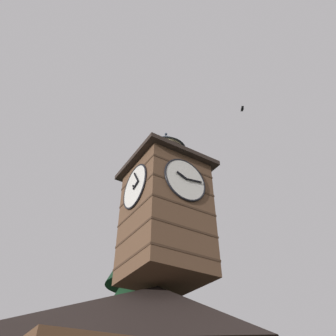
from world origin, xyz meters
TOP-DOWN VIEW (x-y plane):
  - clock_tower at (0.55, -1.72)m, footprint 4.19×4.19m
  - pine_tree_behind at (-0.92, -7.00)m, footprint 6.23×6.23m
  - moon at (-10.07, -33.51)m, footprint 1.52×1.52m
  - flying_bird_high at (-4.74, -0.07)m, footprint 0.41×0.50m

SIDE VIEW (x-z plane):
  - pine_tree_behind at x=-0.92m, z-range -1.20..16.28m
  - clock_tower at x=0.55m, z-range 5.92..14.84m
  - moon at x=-10.07m, z-range 12.66..14.18m
  - flying_bird_high at x=-4.74m, z-range 19.15..19.28m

